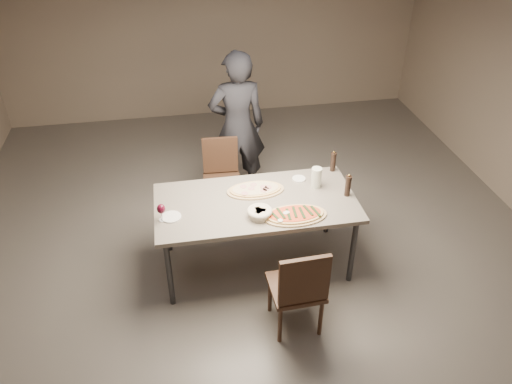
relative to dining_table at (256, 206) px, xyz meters
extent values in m
plane|color=#5B554E|center=(0.00, 0.00, -0.69)|extent=(7.00, 7.00, 0.00)
plane|color=gray|center=(0.00, 3.50, 0.71)|extent=(6.00, 0.00, 6.00)
cube|color=slate|center=(0.00, 0.00, 0.04)|extent=(1.80, 0.90, 0.04)
cylinder|color=#333335|center=(-0.82, -0.37, -0.34)|extent=(0.05, 0.05, 0.71)
cylinder|color=#333335|center=(0.82, -0.37, -0.34)|extent=(0.05, 0.05, 0.71)
cylinder|color=#333335|center=(-0.82, 0.37, -0.34)|extent=(0.05, 0.05, 0.71)
cylinder|color=#333335|center=(0.82, 0.37, -0.34)|extent=(0.05, 0.05, 0.71)
ellipsoid|color=white|center=(0.22, -0.26, 0.10)|extent=(0.05, 0.05, 0.01)
ellipsoid|color=white|center=(0.14, -0.36, 0.10)|extent=(0.05, 0.05, 0.01)
ellipsoid|color=white|center=(0.21, -0.26, 0.10)|extent=(0.05, 0.05, 0.01)
cube|color=#1F3416|center=(0.11, -0.28, 0.09)|extent=(0.07, 0.16, 0.01)
cube|color=#1F3416|center=(0.17, -0.26, 0.09)|extent=(0.05, 0.16, 0.01)
cube|color=#1F3416|center=(0.23, -0.29, 0.09)|extent=(0.03, 0.16, 0.01)
cube|color=#1F3416|center=(0.29, -0.27, 0.09)|extent=(0.03, 0.16, 0.01)
cube|color=#1F3416|center=(0.35, -0.29, 0.09)|extent=(0.03, 0.16, 0.01)
cube|color=#1F3416|center=(0.41, -0.26, 0.09)|extent=(0.06, 0.16, 0.01)
cube|color=#1F3416|center=(0.47, -0.29, 0.09)|extent=(0.06, 0.16, 0.01)
cylinder|color=tan|center=(0.14, 0.15, 0.09)|extent=(0.06, 0.06, 0.00)
cylinder|color=tan|center=(0.09, 0.10, 0.09)|extent=(0.06, 0.06, 0.00)
cylinder|color=tan|center=(-0.09, 0.09, 0.09)|extent=(0.06, 0.06, 0.00)
cylinder|color=tan|center=(0.10, 0.17, 0.09)|extent=(0.06, 0.06, 0.00)
cylinder|color=tan|center=(0.12, 0.12, 0.09)|extent=(0.06, 0.06, 0.00)
cylinder|color=tan|center=(-0.01, 0.16, 0.09)|extent=(0.06, 0.06, 0.00)
cylinder|color=tan|center=(0.02, 0.22, 0.09)|extent=(0.06, 0.06, 0.00)
cylinder|color=tan|center=(-0.08, 0.20, 0.09)|extent=(0.06, 0.06, 0.00)
cylinder|color=beige|center=(-0.01, -0.23, 0.09)|extent=(0.18, 0.18, 0.07)
torus|color=beige|center=(-0.01, -0.23, 0.12)|extent=(0.22, 0.22, 0.03)
cube|color=#A77E44|center=(0.02, -0.23, 0.11)|extent=(0.07, 0.07, 0.04)
cube|color=#A77E44|center=(-0.02, -0.21, 0.11)|extent=(0.05, 0.06, 0.04)
cube|color=#A77E44|center=(-0.02, -0.25, 0.11)|extent=(0.07, 0.07, 0.04)
cylinder|color=white|center=(0.47, 0.28, 0.06)|extent=(0.13, 0.13, 0.01)
cylinder|color=#A68F3D|center=(0.47, 0.28, 0.07)|extent=(0.09, 0.09, 0.00)
cylinder|color=black|center=(0.83, 0.38, 0.15)|extent=(0.05, 0.05, 0.18)
cylinder|color=black|center=(0.83, 0.38, 0.24)|extent=(0.06, 0.06, 0.02)
sphere|color=gold|center=(0.83, 0.38, 0.26)|extent=(0.02, 0.02, 0.02)
cylinder|color=black|center=(0.83, -0.05, 0.15)|extent=(0.05, 0.05, 0.18)
cylinder|color=black|center=(0.83, -0.05, 0.25)|extent=(0.06, 0.06, 0.02)
sphere|color=gold|center=(0.83, -0.05, 0.27)|extent=(0.02, 0.02, 0.02)
cylinder|color=silver|center=(0.59, 0.13, 0.16)|extent=(0.10, 0.10, 0.20)
cylinder|color=silver|center=(-0.83, -0.13, 0.06)|extent=(0.06, 0.06, 0.01)
cylinder|color=silver|center=(-0.83, -0.13, 0.10)|extent=(0.01, 0.01, 0.08)
ellipsoid|color=#4D0B1D|center=(-0.83, -0.13, 0.17)|extent=(0.07, 0.07, 0.09)
cylinder|color=white|center=(-0.75, -0.11, 0.06)|extent=(0.17, 0.17, 0.01)
cube|color=#3D271A|center=(0.19, -0.77, -0.28)|extent=(0.43, 0.43, 0.04)
cylinder|color=#3D271A|center=(0.02, -0.95, -0.50)|extent=(0.03, 0.03, 0.39)
cylinder|color=#3D271A|center=(0.37, -0.94, -0.50)|extent=(0.03, 0.03, 0.39)
cylinder|color=#3D271A|center=(0.01, -0.61, -0.50)|extent=(0.03, 0.03, 0.39)
cylinder|color=#3D271A|center=(0.35, -0.60, -0.50)|extent=(0.03, 0.03, 0.39)
cube|color=#3D271A|center=(0.20, -0.96, -0.03)|extent=(0.40, 0.05, 0.44)
cube|color=#3D271A|center=(-0.21, 0.90, -0.30)|extent=(0.42, 0.42, 0.04)
cylinder|color=#3D271A|center=(-0.04, 1.06, -0.51)|extent=(0.03, 0.03, 0.37)
cylinder|color=#3D271A|center=(-0.36, 1.08, -0.51)|extent=(0.03, 0.03, 0.37)
cylinder|color=#3D271A|center=(-0.05, 0.73, -0.51)|extent=(0.03, 0.03, 0.37)
cylinder|color=#3D271A|center=(-0.38, 0.75, -0.51)|extent=(0.03, 0.03, 0.37)
cube|color=#3D271A|center=(-0.20, 1.08, -0.06)|extent=(0.38, 0.06, 0.42)
imported|color=black|center=(0.02, 1.28, 0.16)|extent=(0.64, 0.44, 1.71)
camera|label=1|loc=(-0.65, -3.58, 2.64)|focal=35.00mm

